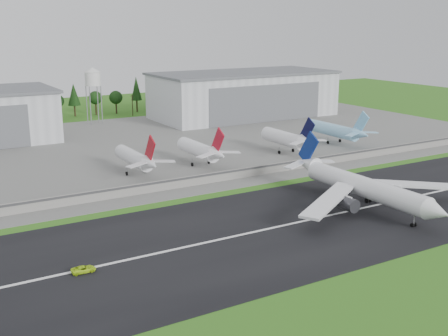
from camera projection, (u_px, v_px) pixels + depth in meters
ground at (343, 230)px, 143.83m from camera, size 600.00×600.00×0.00m
runway at (318, 218)px, 152.15m from camera, size 320.00×60.00×0.10m
runway_centerline at (318, 218)px, 152.13m from camera, size 220.00×1.00×0.02m
apron at (154, 145)px, 243.82m from camera, size 320.00×150.00×0.10m
blast_fence at (232, 175)px, 189.20m from camera, size 240.00×0.61×3.50m
hangar_east at (244, 94)px, 315.08m from camera, size 102.00×47.00×25.20m
water_tower at (93, 77)px, 289.40m from camera, size 8.40×8.40×29.40m
utility_poles at (96, 119)px, 310.50m from camera, size 230.00×3.00×12.00m
treeline at (87, 115)px, 323.00m from camera, size 320.00×16.00×22.00m
main_airliner at (366, 192)px, 158.96m from camera, size 57.29×59.03×18.17m
ground_vehicle at (84, 269)px, 118.73m from camera, size 5.27×2.55×1.44m
parked_jet_red_a at (137, 159)px, 193.73m from camera, size 7.36×31.29×16.38m
parked_jet_red_b at (202, 150)px, 206.33m from camera, size 7.36×31.29×16.50m
parked_jet_navy at (289, 139)px, 225.83m from camera, size 7.36×31.29×16.70m
parked_jet_skyblue at (337, 130)px, 244.78m from camera, size 7.36×37.29×16.55m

